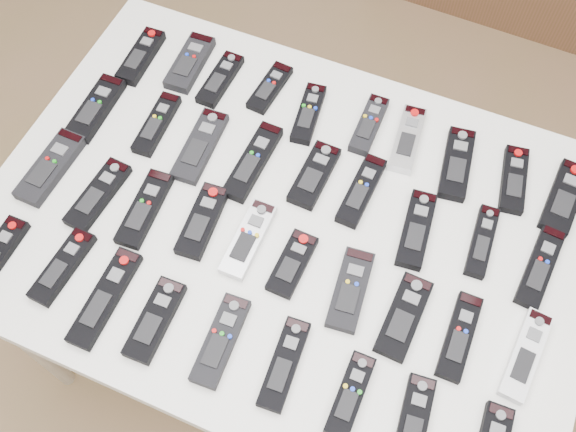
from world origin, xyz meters
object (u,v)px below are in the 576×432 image
at_px(remote_12, 200,146).
at_px(remote_0, 141,56).
at_px(remote_19, 51,167).
at_px(remote_1, 190,63).
at_px(remote_8, 514,180).
at_px(remote_26, 404,317).
at_px(remote_3, 270,88).
at_px(remote_33, 221,340).
at_px(remote_34, 284,364).
at_px(remote_24, 292,264).
at_px(remote_16, 416,230).
at_px(remote_31, 105,298).
at_px(remote_36, 414,421).
at_px(table, 288,233).
at_px(remote_9, 564,198).
at_px(remote_10, 96,108).
at_px(remote_22, 202,221).
at_px(remote_11, 157,124).
at_px(remote_4, 309,114).
at_px(remote_17, 482,241).
at_px(remote_13, 253,162).
at_px(remote_6, 407,139).
at_px(remote_15, 361,191).
at_px(remote_27, 459,336).
at_px(remote_2, 220,79).
at_px(remote_30, 63,266).
at_px(remote_5, 369,125).
at_px(remote_35, 350,395).
at_px(remote_23, 248,239).
at_px(remote_32, 155,320).
at_px(remote_20, 98,195).
at_px(remote_14, 314,175).
at_px(remote_28, 525,355).

bearing_deg(remote_12, remote_0, 141.47).
bearing_deg(remote_0, remote_19, -96.24).
distance_m(remote_1, remote_8, 0.78).
distance_m(remote_0, remote_26, 0.86).
bearing_deg(remote_1, remote_3, -1.06).
distance_m(remote_33, remote_34, 0.13).
height_order(remote_3, remote_8, remote_8).
bearing_deg(remote_24, remote_16, 41.54).
bearing_deg(remote_31, remote_36, 0.60).
height_order(remote_1, remote_12, remote_1).
distance_m(table, remote_34, 0.31).
relative_size(remote_9, remote_24, 1.28).
bearing_deg(remote_10, remote_22, -26.60).
bearing_deg(remote_11, remote_3, 42.67).
distance_m(remote_4, remote_11, 0.34).
bearing_deg(remote_17, remote_13, 177.79).
relative_size(remote_0, remote_10, 0.93).
distance_m(remote_6, remote_31, 0.72).
distance_m(remote_3, remote_15, 0.34).
bearing_deg(remote_8, remote_12, -172.74).
relative_size(remote_17, remote_22, 0.96).
bearing_deg(remote_34, remote_27, 28.25).
bearing_deg(remote_16, remote_31, -149.42).
height_order(remote_2, remote_10, remote_10).
height_order(remote_26, remote_30, remote_30).
xyz_separation_m(remote_5, remote_33, (-0.09, -0.58, 0.00)).
distance_m(remote_11, remote_16, 0.62).
xyz_separation_m(remote_0, remote_33, (0.48, -0.55, 0.00)).
relative_size(remote_15, remote_30, 1.04).
bearing_deg(remote_22, remote_34, -41.85).
xyz_separation_m(remote_15, remote_24, (-0.07, -0.21, -0.00)).
relative_size(remote_12, remote_35, 1.22).
bearing_deg(remote_4, remote_15, -46.55).
xyz_separation_m(remote_2, remote_31, (0.03, -0.58, 0.00)).
distance_m(remote_16, remote_30, 0.71).
bearing_deg(remote_23, remote_9, 31.29).
distance_m(remote_11, remote_33, 0.53).
xyz_separation_m(remote_1, remote_32, (0.23, -0.59, 0.00)).
xyz_separation_m(remote_2, remote_19, (-0.23, -0.36, 0.00)).
distance_m(remote_6, remote_20, 0.68).
distance_m(remote_32, remote_36, 0.51).
distance_m(remote_19, remote_33, 0.54).
xyz_separation_m(remote_14, remote_33, (-0.02, -0.41, 0.00)).
bearing_deg(remote_27, remote_20, 179.40).
bearing_deg(remote_5, remote_33, -99.33).
bearing_deg(remote_16, remote_28, -38.72).
relative_size(remote_32, remote_34, 0.95).
xyz_separation_m(remote_13, remote_31, (-0.13, -0.40, -0.00)).
height_order(remote_9, remote_10, remote_10).
bearing_deg(remote_8, remote_3, 168.95).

